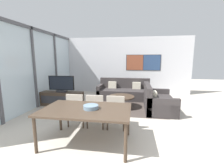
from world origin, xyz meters
TOP-DOWN VIEW (x-y plane):
  - wall_back at (0.04, 5.81)m, footprint 6.69×0.09m
  - window_wall_left at (-2.84, 2.90)m, footprint 0.07×5.81m
  - area_rug at (0.20, 3.33)m, footprint 2.99×1.80m
  - tv_console at (-2.02, 3.26)m, footprint 1.57×0.42m
  - television at (-2.02, 3.26)m, footprint 0.98×0.20m
  - sofa_main at (0.20, 4.62)m, footprint 2.24×0.94m
  - sofa_side at (1.40, 3.24)m, footprint 0.94×1.56m
  - coffee_table at (0.20, 3.33)m, footprint 0.92×0.92m
  - dining_table at (-0.29, 0.91)m, footprint 1.77×1.05m
  - dining_chair_left at (-0.80, 1.68)m, footprint 0.46×0.46m
  - dining_chair_centre at (-0.29, 1.67)m, footprint 0.46×0.46m
  - dining_chair_right at (0.22, 1.67)m, footprint 0.46×0.46m
  - fruit_bowl at (-0.19, 0.92)m, footprint 0.30×0.30m

SIDE VIEW (x-z plane):
  - area_rug at x=0.20m, z-range 0.00..0.01m
  - tv_console at x=-2.02m, z-range 0.00..0.52m
  - sofa_side at x=1.40m, z-range -0.16..0.71m
  - sofa_main at x=0.20m, z-range -0.16..0.71m
  - coffee_table at x=0.20m, z-range 0.10..0.52m
  - dining_chair_left at x=-0.80m, z-range 0.07..0.93m
  - dining_chair_centre at x=-0.29m, z-range 0.07..0.93m
  - dining_chair_right at x=0.22m, z-range 0.07..0.93m
  - dining_table at x=-0.29m, z-range 0.31..1.05m
  - fruit_bowl at x=-0.19m, z-range 0.75..0.82m
  - television at x=-2.02m, z-range 0.51..1.11m
  - wall_back at x=0.04m, z-range 0.01..2.81m
  - window_wall_left at x=-2.84m, z-range 0.13..2.93m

